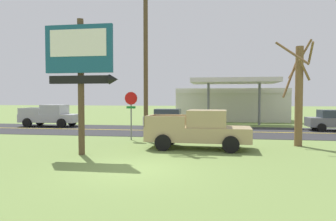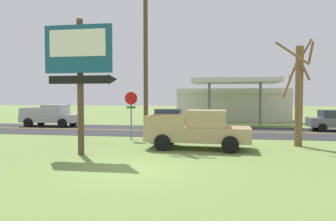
# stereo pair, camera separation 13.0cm
# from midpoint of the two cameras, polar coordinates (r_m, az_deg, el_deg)

# --- Properties ---
(ground_plane) EXTENTS (180.00, 180.00, 0.00)m
(ground_plane) POSITION_cam_midpoint_polar(r_m,az_deg,el_deg) (11.24, -6.40, -10.87)
(ground_plane) COLOR olive
(road_asphalt) EXTENTS (140.00, 8.00, 0.02)m
(road_asphalt) POSITION_cam_midpoint_polar(r_m,az_deg,el_deg) (23.86, 2.11, -3.82)
(road_asphalt) COLOR #2B2B2D
(road_asphalt) RESTS_ON ground
(road_centre_line) EXTENTS (126.00, 0.20, 0.01)m
(road_centre_line) POSITION_cam_midpoint_polar(r_m,az_deg,el_deg) (23.85, 2.11, -3.78)
(road_centre_line) COLOR gold
(road_centre_line) RESTS_ON road_asphalt
(motel_sign) EXTENTS (3.36, 0.54, 6.10)m
(motel_sign) POSITION_cam_midpoint_polar(r_m,az_deg,el_deg) (14.31, -15.77, 8.65)
(motel_sign) COLOR brown
(motel_sign) RESTS_ON ground
(stop_sign) EXTENTS (0.80, 0.08, 2.95)m
(stop_sign) POSITION_cam_midpoint_polar(r_m,az_deg,el_deg) (18.76, -6.69, 0.67)
(stop_sign) COLOR slate
(stop_sign) RESTS_ON ground
(utility_pole) EXTENTS (1.92, 0.26, 9.99)m
(utility_pole) POSITION_cam_midpoint_polar(r_m,az_deg,el_deg) (18.41, -3.98, 10.90)
(utility_pole) COLOR brown
(utility_pole) RESTS_ON ground
(bare_tree) EXTENTS (2.04, 2.15, 5.74)m
(bare_tree) POSITION_cam_midpoint_polar(r_m,az_deg,el_deg) (17.69, 23.36, 3.22)
(bare_tree) COLOR brown
(bare_tree) RESTS_ON ground
(gas_station) EXTENTS (12.00, 11.50, 4.40)m
(gas_station) POSITION_cam_midpoint_polar(r_m,az_deg,el_deg) (35.68, 11.89, 1.29)
(gas_station) COLOR beige
(gas_station) RESTS_ON ground
(pickup_tan_parked_on_lawn) EXTENTS (5.27, 2.38, 1.96)m
(pickup_tan_parked_on_lawn) POSITION_cam_midpoint_polar(r_m,az_deg,el_deg) (15.59, 6.03, -3.57)
(pickup_tan_parked_on_lawn) COLOR tan
(pickup_tan_parked_on_lawn) RESTS_ON ground
(pickup_silver_on_road) EXTENTS (5.20, 2.24, 1.96)m
(pickup_silver_on_road) POSITION_cam_midpoint_polar(r_m,az_deg,el_deg) (29.53, -20.69, -0.93)
(pickup_silver_on_road) COLOR #A8AAAF
(pickup_silver_on_road) RESTS_ON ground
(car_white_near_lane) EXTENTS (4.20, 2.00, 1.64)m
(car_white_near_lane) POSITION_cam_midpoint_polar(r_m,az_deg,el_deg) (25.90, 0.44, -1.51)
(car_white_near_lane) COLOR silver
(car_white_near_lane) RESTS_ON ground
(car_grey_mid_lane) EXTENTS (4.20, 2.00, 1.64)m
(car_grey_mid_lane) POSITION_cam_midpoint_polar(r_m,az_deg,el_deg) (27.17, 28.94, -1.62)
(car_grey_mid_lane) COLOR slate
(car_grey_mid_lane) RESTS_ON ground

